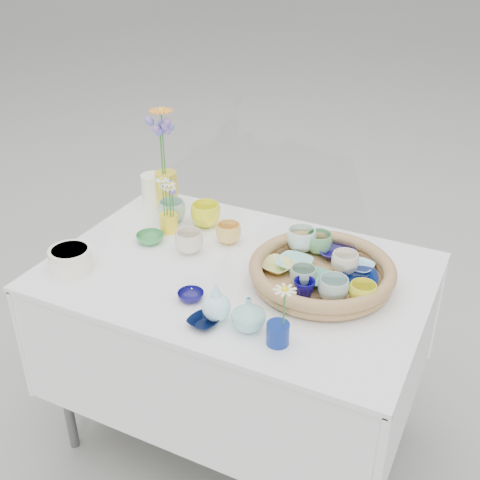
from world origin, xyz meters
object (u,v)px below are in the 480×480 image
at_px(tall_vase_yellow, 167,191).
at_px(display_table, 238,431).
at_px(bud_vase_seafoam, 249,313).
at_px(wicker_tray, 322,273).

bearing_deg(tall_vase_yellow, display_table, -32.02).
bearing_deg(tall_vase_yellow, bud_vase_seafoam, -41.62).
xyz_separation_m(display_table, bud_vase_seafoam, (0.17, -0.27, 0.82)).
height_order(display_table, bud_vase_seafoam, bud_vase_seafoam).
xyz_separation_m(display_table, tall_vase_yellow, (-0.45, 0.28, 0.85)).
relative_size(display_table, bud_vase_seafoam, 11.99).
xyz_separation_m(bud_vase_seafoam, tall_vase_yellow, (-0.63, 0.56, 0.03)).
distance_m(display_table, bud_vase_seafoam, 0.88).
bearing_deg(display_table, tall_vase_yellow, 147.98).
relative_size(wicker_tray, bud_vase_seafoam, 4.51).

